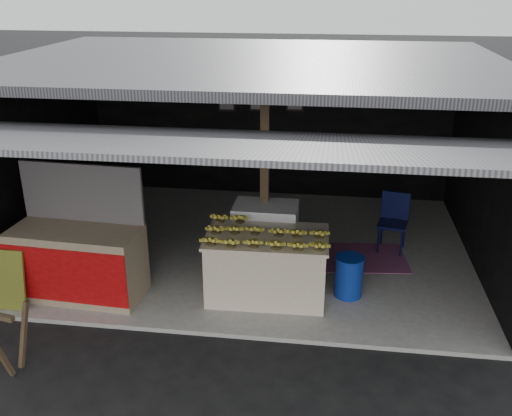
# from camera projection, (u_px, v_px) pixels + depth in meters

# --- Properties ---
(ground) EXTENTS (80.00, 80.00, 0.00)m
(ground) POSITION_uv_depth(u_px,v_px,m) (221.00, 338.00, 6.97)
(ground) COLOR black
(ground) RESTS_ON ground
(concrete_slab) EXTENTS (7.00, 5.00, 0.06)m
(concrete_slab) POSITION_uv_depth(u_px,v_px,m) (250.00, 246.00, 9.25)
(concrete_slab) COLOR gray
(concrete_slab) RESTS_ON ground
(shophouse) EXTENTS (7.40, 7.29, 3.02)m
(shophouse) POSITION_uv_depth(u_px,v_px,m) (253.00, 116.00, 8.76)
(shophouse) COLOR black
(shophouse) RESTS_ON ground
(banana_table) EXTENTS (1.63, 1.03, 0.89)m
(banana_table) POSITION_uv_depth(u_px,v_px,m) (267.00, 265.00, 7.63)
(banana_table) COLOR beige
(banana_table) RESTS_ON concrete_slab
(banana_pile) EXTENTS (1.51, 0.93, 0.18)m
(banana_pile) POSITION_uv_depth(u_px,v_px,m) (267.00, 229.00, 7.43)
(banana_pile) COLOR gold
(banana_pile) RESTS_ON banana_table
(white_crate) EXTENTS (0.92, 0.64, 1.01)m
(white_crate) POSITION_uv_depth(u_px,v_px,m) (265.00, 237.00, 8.31)
(white_crate) COLOR white
(white_crate) RESTS_ON concrete_slab
(neighbor_stall) EXTENTS (1.75, 0.87, 1.77)m
(neighbor_stall) POSITION_uv_depth(u_px,v_px,m) (78.00, 259.00, 7.62)
(neighbor_stall) COLOR #998466
(neighbor_stall) RESTS_ON concrete_slab
(green_signboard) EXTENTS (0.54, 0.17, 0.80)m
(green_signboard) POSITION_uv_depth(u_px,v_px,m) (5.00, 280.00, 7.35)
(green_signboard) COLOR black
(green_signboard) RESTS_ON concrete_slab
(water_barrel) EXTENTS (0.37, 0.37, 0.55)m
(water_barrel) POSITION_uv_depth(u_px,v_px,m) (349.00, 277.00, 7.68)
(water_barrel) COLOR navy
(water_barrel) RESTS_ON concrete_slab
(plastic_chair) EXTENTS (0.51, 0.51, 0.92)m
(plastic_chair) POSITION_uv_depth(u_px,v_px,m) (394.00, 217.00, 8.93)
(plastic_chair) COLOR black
(plastic_chair) RESTS_ON concrete_slab
(magenta_rug) EXTENTS (1.60, 1.15, 0.01)m
(magenta_rug) POSITION_uv_depth(u_px,v_px,m) (357.00, 257.00, 8.81)
(magenta_rug) COLOR #6C1853
(magenta_rug) RESTS_ON concrete_slab
(picture_frames) EXTENTS (1.62, 0.04, 0.46)m
(picture_frames) POSITION_uv_depth(u_px,v_px,m) (260.00, 100.00, 10.75)
(picture_frames) COLOR black
(picture_frames) RESTS_ON shophouse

